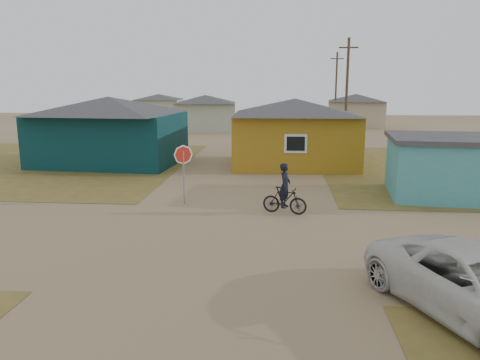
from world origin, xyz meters
name	(u,v)px	position (x,y,z in m)	size (l,w,h in m)	color
ground	(223,241)	(0.00, 0.00, 0.00)	(120.00, 120.00, 0.00)	#8F7553
grass_nw	(20,163)	(-14.00, 13.00, 0.01)	(20.00, 18.00, 0.00)	brown
house_teal	(110,129)	(-8.50, 13.50, 2.05)	(8.93, 7.08, 4.00)	#082C31
house_yellow	(294,131)	(2.50, 14.00, 2.00)	(7.72, 6.76, 3.90)	#A07618
shed_turquoise	(465,167)	(9.50, 6.50, 1.31)	(6.71, 4.93, 2.60)	teal
house_pale_west	(206,112)	(-6.00, 34.00, 1.86)	(7.04, 6.15, 3.60)	#AAB69C
house_beige_east	(356,110)	(10.00, 40.00, 1.86)	(6.95, 6.05, 3.60)	tan
house_pale_north	(159,107)	(-14.00, 46.00, 1.75)	(6.28, 5.81, 3.40)	#AAB69C
utility_pole_near	(347,92)	(6.50, 22.00, 4.14)	(1.40, 0.20, 8.00)	#4B3D2D
utility_pole_far	(336,89)	(7.50, 38.00, 4.14)	(1.40, 0.20, 8.00)	#4B3D2D
stop_sign	(183,161)	(-2.12, 4.35, 1.76)	(0.78, 0.14, 2.39)	gray
cyclist	(285,195)	(1.90, 3.26, 0.69)	(1.75, 0.90, 1.90)	black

